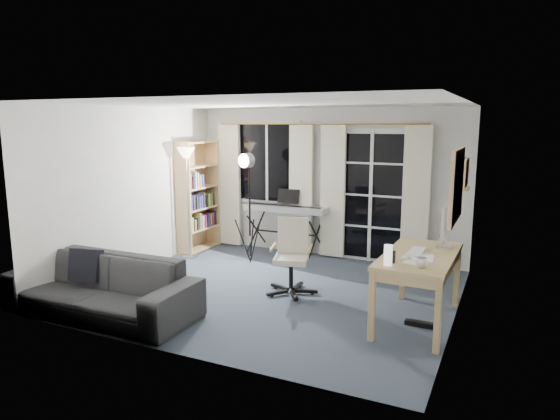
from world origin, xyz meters
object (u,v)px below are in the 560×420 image
(office_chair, at_px, (292,249))
(bookshelf, at_px, (196,199))
(torchiere_lamp, at_px, (187,170))
(studio_light, at_px, (247,173))
(desk, at_px, (419,263))
(monitor, at_px, (446,222))
(keyboard_piano, at_px, (286,209))
(mug, at_px, (422,261))
(sofa, at_px, (100,277))

(office_chair, bearing_deg, bookshelf, 135.01)
(torchiere_lamp, relative_size, studio_light, 1.02)
(desk, bearing_deg, monitor, 67.68)
(keyboard_piano, distance_m, mug, 3.54)
(bookshelf, bearing_deg, office_chair, -27.65)
(bookshelf, relative_size, office_chair, 1.93)
(keyboard_piano, xyz_separation_m, mug, (2.57, -2.44, 0.07))
(keyboard_piano, height_order, office_chair, keyboard_piano)
(keyboard_piano, relative_size, studio_light, 0.81)
(desk, height_order, mug, mug)
(sofa, bearing_deg, mug, 12.43)
(office_chair, bearing_deg, mug, -43.00)
(keyboard_piano, relative_size, monitor, 2.52)
(bookshelf, distance_m, keyboard_piano, 1.57)
(torchiere_lamp, xyz_separation_m, monitor, (4.04, -0.70, -0.37))
(keyboard_piano, distance_m, office_chair, 1.78)
(studio_light, bearing_deg, bookshelf, -174.06)
(bookshelf, bearing_deg, studio_light, -10.56)
(torchiere_lamp, relative_size, desk, 1.22)
(bookshelf, distance_m, sofa, 3.04)
(bookshelf, relative_size, mug, 14.74)
(torchiere_lamp, height_order, desk, torchiere_lamp)
(mug, bearing_deg, torchiere_lamp, 157.26)
(mug, relative_size, sofa, 0.06)
(keyboard_piano, bearing_deg, bookshelf, -168.49)
(studio_light, distance_m, office_chair, 1.80)
(bookshelf, bearing_deg, keyboard_piano, 12.34)
(sofa, bearing_deg, desk, 20.68)
(torchiere_lamp, distance_m, desk, 4.08)
(torchiere_lamp, distance_m, mug, 4.32)
(studio_light, bearing_deg, torchiere_lamp, -148.57)
(studio_light, distance_m, sofa, 2.90)
(torchiere_lamp, xyz_separation_m, keyboard_piano, (1.37, 0.79, -0.66))
(monitor, xyz_separation_m, mug, (-0.10, -0.95, -0.23))
(keyboard_piano, bearing_deg, monitor, -29.52)
(bookshelf, relative_size, desk, 1.28)
(office_chair, height_order, sofa, office_chair)
(studio_light, relative_size, office_chair, 1.80)
(monitor, bearing_deg, sofa, -152.08)
(desk, distance_m, sofa, 3.56)
(desk, bearing_deg, mug, -77.44)
(studio_light, relative_size, monitor, 3.13)
(bookshelf, distance_m, mug, 4.62)
(studio_light, distance_m, monitor, 3.24)
(monitor, xyz_separation_m, sofa, (-3.50, -1.76, -0.62))
(desk, relative_size, monitor, 2.62)
(torchiere_lamp, xyz_separation_m, studio_light, (0.96, 0.25, -0.04))
(torchiere_lamp, height_order, office_chair, torchiere_lamp)
(monitor, bearing_deg, bookshelf, 165.73)
(monitor, distance_m, mug, 0.98)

